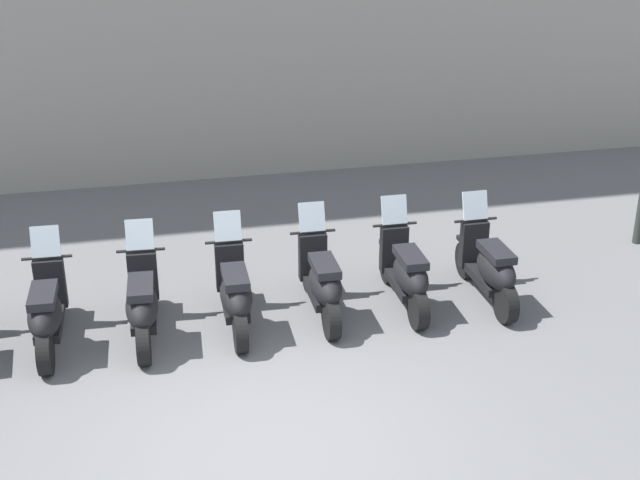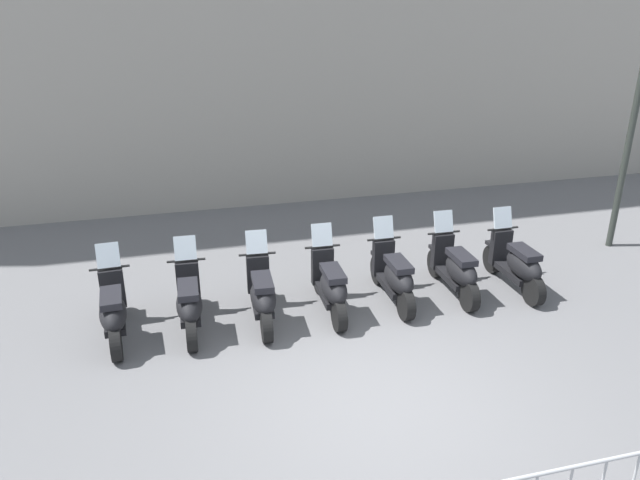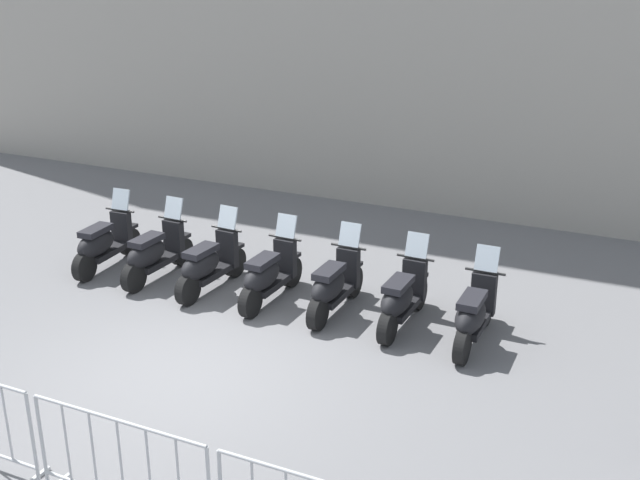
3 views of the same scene
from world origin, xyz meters
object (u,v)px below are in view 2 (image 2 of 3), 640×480
(motorcycle_2, at_px, (262,295))
(motorcycle_3, at_px, (330,286))
(motorcycle_5, at_px, (455,269))
(motorcycle_0, at_px, (114,311))
(motorcycle_4, at_px, (394,276))
(motorcycle_6, at_px, (517,264))
(motorcycle_1, at_px, (189,302))

(motorcycle_2, distance_m, motorcycle_3, 1.05)
(motorcycle_5, bearing_deg, motorcycle_3, 175.18)
(motorcycle_0, xyz_separation_m, motorcycle_5, (5.19, -0.54, 0.00))
(motorcycle_4, height_order, motorcycle_5, same)
(motorcycle_3, bearing_deg, motorcycle_6, -6.89)
(motorcycle_2, distance_m, motorcycle_5, 3.14)
(motorcycle_0, height_order, motorcycle_1, same)
(motorcycle_0, xyz_separation_m, motorcycle_3, (3.10, -0.37, 0.00))
(motorcycle_3, distance_m, motorcycle_4, 1.05)
(motorcycle_3, relative_size, motorcycle_6, 1.00)
(motorcycle_3, bearing_deg, motorcycle_2, 175.02)
(motorcycle_5, bearing_deg, motorcycle_4, 173.62)
(motorcycle_6, bearing_deg, motorcycle_2, 173.58)
(motorcycle_1, xyz_separation_m, motorcycle_6, (5.19, -0.62, 0.00))
(motorcycle_4, bearing_deg, motorcycle_5, -6.38)
(motorcycle_1, xyz_separation_m, motorcycle_5, (4.16, -0.42, 0.00))
(motorcycle_1, bearing_deg, motorcycle_2, -8.26)
(motorcycle_6, bearing_deg, motorcycle_0, 173.16)
(motorcycle_1, distance_m, motorcycle_5, 4.18)
(motorcycle_2, bearing_deg, motorcycle_3, -4.98)
(motorcycle_5, relative_size, motorcycle_6, 1.00)
(motorcycle_1, xyz_separation_m, motorcycle_3, (2.07, -0.24, 0.00))
(motorcycle_4, bearing_deg, motorcycle_0, 174.11)
(motorcycle_0, xyz_separation_m, motorcycle_1, (1.03, -0.13, 0.00))
(motorcycle_1, distance_m, motorcycle_3, 2.09)
(motorcycle_2, height_order, motorcycle_3, same)
(motorcycle_0, xyz_separation_m, motorcycle_6, (6.21, -0.74, 0.00))
(motorcycle_1, bearing_deg, motorcycle_0, 172.90)
(motorcycle_1, height_order, motorcycle_6, same)
(motorcycle_0, bearing_deg, motorcycle_2, -7.68)
(motorcycle_0, relative_size, motorcycle_2, 1.00)
(motorcycle_6, bearing_deg, motorcycle_1, 173.22)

